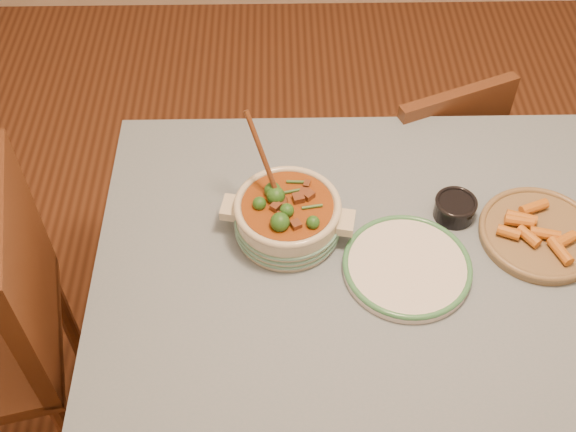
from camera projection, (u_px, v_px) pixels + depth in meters
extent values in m
plane|color=#462414|center=(417.00, 420.00, 2.21)|extent=(4.50, 4.50, 0.00)
cube|color=brown|center=(460.00, 284.00, 1.66)|extent=(1.60, 1.00, 0.05)
cube|color=slate|center=(462.00, 277.00, 1.63)|extent=(1.68, 1.08, 0.01)
cylinder|color=brown|center=(177.00, 243.00, 2.21)|extent=(0.07, 0.07, 0.70)
cylinder|color=beige|center=(288.00, 219.00, 1.68)|extent=(0.28, 0.28, 0.09)
torus|color=beige|center=(288.00, 206.00, 1.65)|extent=(0.25, 0.25, 0.02)
cube|color=beige|center=(346.00, 223.00, 1.66)|extent=(0.05, 0.07, 0.02)
cube|color=beige|center=(230.00, 208.00, 1.69)|extent=(0.05, 0.07, 0.02)
cylinder|color=#914A15|center=(288.00, 207.00, 1.65)|extent=(0.21, 0.21, 0.02)
cylinder|color=silver|center=(407.00, 267.00, 1.64)|extent=(0.31, 0.31, 0.02)
torus|color=#3D8655|center=(407.00, 265.00, 1.63)|extent=(0.29, 0.29, 0.01)
cylinder|color=black|center=(455.00, 209.00, 1.73)|extent=(0.12, 0.12, 0.05)
torus|color=black|center=(456.00, 202.00, 1.71)|extent=(0.10, 0.10, 0.01)
cylinder|color=black|center=(456.00, 205.00, 1.72)|extent=(0.08, 0.08, 0.01)
cylinder|color=olive|center=(539.00, 235.00, 1.70)|extent=(0.36, 0.36, 0.02)
torus|color=olive|center=(540.00, 232.00, 1.69)|extent=(0.29, 0.29, 0.02)
cube|color=#5B301B|center=(411.00, 155.00, 2.39)|extent=(0.49, 0.49, 0.04)
cube|color=#5B301B|center=(449.00, 144.00, 2.14)|extent=(0.36, 0.18, 0.40)
cylinder|color=#5B301B|center=(420.00, 153.00, 2.68)|extent=(0.04, 0.04, 0.40)
cylinder|color=#5B301B|center=(343.00, 178.00, 2.60)|extent=(0.04, 0.04, 0.40)
cylinder|color=#5B301B|center=(467.00, 213.00, 2.49)|extent=(0.04, 0.04, 0.40)
cylinder|color=#5B301B|center=(386.00, 242.00, 2.41)|extent=(0.04, 0.04, 0.40)
cube|color=#5B301B|center=(26.00, 273.00, 1.67)|extent=(0.14, 0.45, 0.49)
cylinder|color=#5B301B|center=(66.00, 318.00, 2.16)|extent=(0.04, 0.04, 0.49)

